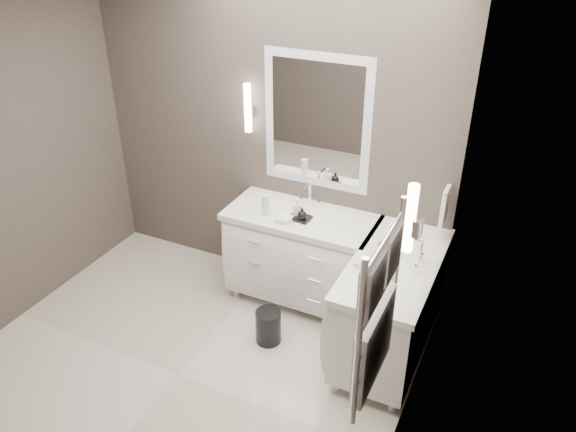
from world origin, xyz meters
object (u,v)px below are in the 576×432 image
at_px(waste_bin, 268,326).
at_px(vanity_right, 391,302).
at_px(vanity_back, 301,252).
at_px(towel_ladder, 376,319).

bearing_deg(waste_bin, vanity_right, 17.38).
distance_m(vanity_back, vanity_right, 0.93).
height_order(vanity_back, vanity_right, same).
bearing_deg(vanity_back, vanity_right, -20.38).
bearing_deg(waste_bin, vanity_back, 89.13).
relative_size(towel_ladder, waste_bin, 3.18).
xyz_separation_m(vanity_right, waste_bin, (-0.88, -0.28, -0.34)).
xyz_separation_m(vanity_right, towel_ladder, (0.23, -1.30, 0.91)).
height_order(vanity_right, towel_ladder, towel_ladder).
distance_m(vanity_back, towel_ladder, 2.16).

